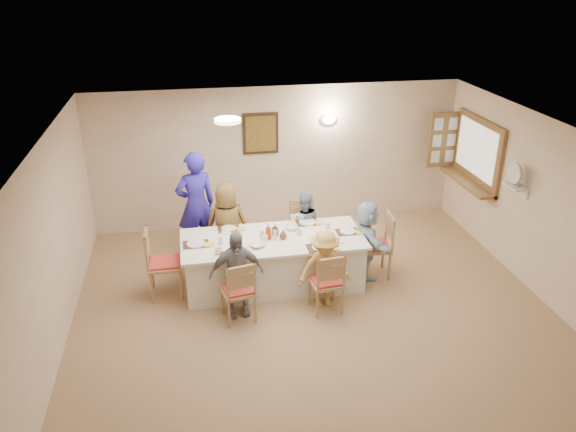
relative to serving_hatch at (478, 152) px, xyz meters
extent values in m
plane|color=#957A54|center=(-3.21, -2.40, -1.50)|extent=(7.00, 7.00, 0.00)
plane|color=beige|center=(-3.21, 1.10, -0.25)|extent=(6.50, 0.00, 6.50)
plane|color=beige|center=(-6.46, -2.40, -0.25)|extent=(0.00, 7.00, 7.00)
plane|color=beige|center=(0.04, -2.40, -0.25)|extent=(0.00, 7.00, 7.00)
plane|color=white|center=(-3.21, -2.40, 1.00)|extent=(7.00, 7.00, 0.00)
cube|color=black|center=(-3.51, 1.07, 0.20)|extent=(0.62, 0.04, 0.72)
cube|color=black|center=(-3.51, 1.05, 0.20)|extent=(0.52, 0.02, 0.62)
ellipsoid|color=white|center=(-2.31, 1.04, 0.40)|extent=(0.26, 0.09, 0.18)
cylinder|color=white|center=(-4.21, -0.90, 0.97)|extent=(0.36, 0.36, 0.05)
cube|color=brown|center=(0.00, 0.00, 0.00)|extent=(0.06, 1.50, 1.15)
cube|color=brown|center=(-0.12, 0.00, -0.53)|extent=(0.30, 1.50, 0.05)
cube|color=brown|center=(-0.26, 0.76, 0.00)|extent=(0.55, 0.04, 1.00)
cube|color=white|center=(-0.08, -1.35, -0.10)|extent=(0.22, 0.36, 0.03)
cube|color=white|center=(-3.65, -1.09, -1.12)|extent=(2.63, 1.11, 0.76)
imported|color=brown|center=(-4.25, -0.41, -0.81)|extent=(0.80, 0.63, 1.39)
imported|color=#8694A7|center=(-3.05, -0.41, -0.92)|extent=(0.59, 0.47, 1.17)
imported|color=gray|center=(-4.25, -1.77, -0.88)|extent=(0.78, 0.42, 1.24)
imported|color=gold|center=(-3.05, -1.77, -0.93)|extent=(0.78, 0.50, 1.14)
imported|color=silver|center=(-2.23, -1.09, -0.89)|extent=(1.17, 0.50, 1.22)
imported|color=#3126B9|center=(-4.70, 0.06, -0.62)|extent=(0.86, 0.76, 1.76)
cube|color=#472B19|center=(-4.25, -1.51, -0.74)|extent=(0.36, 0.26, 0.01)
cylinder|color=white|center=(-4.25, -1.51, -0.73)|extent=(0.24, 0.24, 0.01)
cube|color=yellow|center=(-4.07, -1.56, -0.73)|extent=(0.14, 0.14, 0.01)
cube|color=#472B19|center=(-3.05, -1.51, -0.74)|extent=(0.37, 0.27, 0.01)
cylinder|color=white|center=(-3.05, -1.51, -0.73)|extent=(0.23, 0.23, 0.01)
cube|color=yellow|center=(-2.87, -1.56, -0.73)|extent=(0.15, 0.15, 0.01)
cube|color=#472B19|center=(-4.25, -0.67, -0.74)|extent=(0.33, 0.24, 0.01)
cylinder|color=white|center=(-4.25, -0.67, -0.73)|extent=(0.23, 0.23, 0.01)
cube|color=yellow|center=(-4.07, -0.72, -0.73)|extent=(0.13, 0.13, 0.01)
cube|color=#472B19|center=(-3.05, -0.67, -0.74)|extent=(0.34, 0.25, 0.01)
cylinder|color=white|center=(-3.05, -0.67, -0.73)|extent=(0.26, 0.26, 0.02)
cube|color=yellow|center=(-2.87, -0.72, -0.73)|extent=(0.14, 0.14, 0.01)
cube|color=#472B19|center=(-4.75, -1.09, -0.74)|extent=(0.36, 0.27, 0.01)
cylinder|color=white|center=(-4.75, -1.09, -0.73)|extent=(0.26, 0.26, 0.02)
cube|color=yellow|center=(-4.57, -1.14, -0.73)|extent=(0.14, 0.14, 0.01)
cube|color=#472B19|center=(-2.53, -1.09, -0.74)|extent=(0.34, 0.25, 0.01)
cylinder|color=white|center=(-2.53, -1.09, -0.73)|extent=(0.23, 0.23, 0.01)
cube|color=yellow|center=(-2.35, -1.14, -0.73)|extent=(0.15, 0.15, 0.01)
imported|color=white|center=(-4.45, -1.43, -0.70)|extent=(0.12, 0.12, 0.08)
imported|color=white|center=(-3.25, -0.56, -0.69)|extent=(0.11, 0.11, 0.09)
imported|color=white|center=(-3.90, -1.31, -0.71)|extent=(0.36, 0.36, 0.05)
imported|color=white|center=(-3.33, -0.85, -0.71)|extent=(0.24, 0.24, 0.06)
imported|color=#A62F0E|center=(-3.72, -1.11, -0.62)|extent=(0.11, 0.11, 0.24)
imported|color=brown|center=(-3.61, -1.01, -0.65)|extent=(0.09, 0.09, 0.18)
imported|color=brown|center=(-3.51, -1.14, -0.67)|extent=(0.16, 0.16, 0.14)
cylinder|color=silver|center=(-3.80, -1.04, -0.68)|extent=(0.07, 0.07, 0.10)
camera|label=1|loc=(-4.75, -8.25, 2.89)|focal=35.00mm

